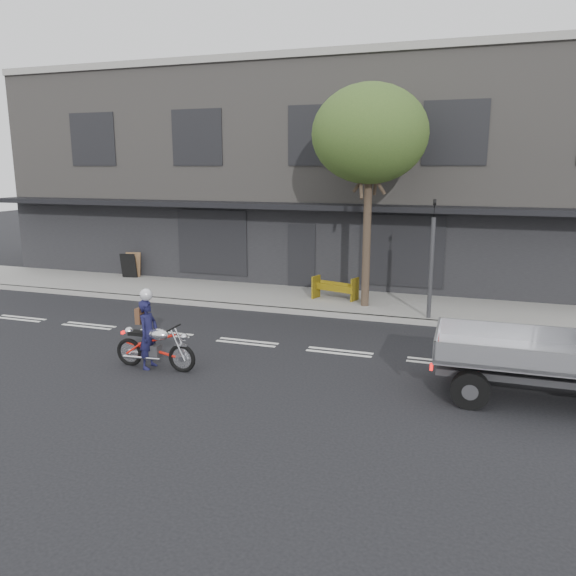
# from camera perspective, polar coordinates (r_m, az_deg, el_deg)

# --- Properties ---
(ground) EXTENTS (80.00, 80.00, 0.00)m
(ground) POSITION_cam_1_polar(r_m,az_deg,el_deg) (14.34, -4.16, -5.54)
(ground) COLOR black
(ground) RESTS_ON ground
(sidewalk) EXTENTS (32.00, 3.20, 0.15)m
(sidewalk) POSITION_cam_1_polar(r_m,az_deg,el_deg) (18.58, 1.41, -1.13)
(sidewalk) COLOR gray
(sidewalk) RESTS_ON ground
(kerb) EXTENTS (32.00, 0.20, 0.15)m
(kerb) POSITION_cam_1_polar(r_m,az_deg,el_deg) (17.10, -0.17, -2.31)
(kerb) COLOR gray
(kerb) RESTS_ON ground
(building_main) EXTENTS (26.00, 10.00, 8.00)m
(building_main) POSITION_cam_1_polar(r_m,az_deg,el_deg) (24.47, 6.11, 11.29)
(building_main) COLOR slate
(building_main) RESTS_ON ground
(street_tree) EXTENTS (3.40, 3.40, 6.74)m
(street_tree) POSITION_cam_1_polar(r_m,az_deg,el_deg) (17.10, 8.31, 15.15)
(street_tree) COLOR #382B21
(street_tree) RESTS_ON ground
(traffic_light_pole) EXTENTS (0.12, 0.12, 3.50)m
(traffic_light_pole) POSITION_cam_1_polar(r_m,az_deg,el_deg) (16.20, 14.35, 2.20)
(traffic_light_pole) COLOR #2D2D30
(traffic_light_pole) RESTS_ON ground
(motorcycle) EXTENTS (1.96, 0.57, 1.01)m
(motorcycle) POSITION_cam_1_polar(r_m,az_deg,el_deg) (12.71, -13.37, -5.74)
(motorcycle) COLOR black
(motorcycle) RESTS_ON ground
(rider) EXTENTS (0.37, 0.56, 1.54)m
(rider) POSITION_cam_1_polar(r_m,az_deg,el_deg) (12.71, -14.01, -4.58)
(rider) COLOR #141438
(rider) RESTS_ON ground
(construction_barrier) EXTENTS (1.48, 0.94, 0.77)m
(construction_barrier) POSITION_cam_1_polar(r_m,az_deg,el_deg) (18.03, 4.66, -0.08)
(construction_barrier) COLOR #E6B80C
(construction_barrier) RESTS_ON sidewalk
(sandwich_board) EXTENTS (0.66, 0.50, 0.95)m
(sandwich_board) POSITION_cam_1_polar(r_m,az_deg,el_deg) (22.52, -15.89, 2.19)
(sandwich_board) COLOR black
(sandwich_board) RESTS_ON sidewalk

